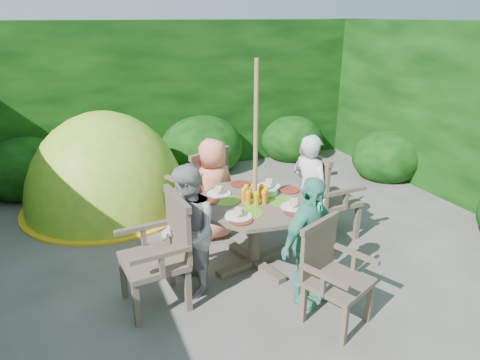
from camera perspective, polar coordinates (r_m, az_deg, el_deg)
name	(u,v)px	position (r m, az deg, el deg)	size (l,w,h in m)	color
ground	(247,275)	(4.64, 1.00, -12.52)	(60.00, 60.00, 0.00)	#4D4A44
hedge_enclosure	(204,131)	(5.27, -4.79, 6.57)	(9.00, 9.00, 2.50)	black
patio_table	(255,211)	(4.52, 2.01, -4.17)	(1.57, 1.57, 0.91)	#45392D
parasol_pole	(255,170)	(4.34, 2.05, 1.33)	(0.04, 0.04, 2.20)	olive
garden_chair_right	(325,194)	(5.25, 11.24, -1.88)	(0.57, 0.64, 1.04)	#45392D
garden_chair_left	(162,251)	(4.04, -10.34, -9.27)	(0.60, 0.66, 1.03)	#45392D
garden_chair_back	(202,188)	(5.38, -5.10, -1.03)	(0.77, 0.73, 1.02)	#45392D
garden_chair_front	(331,272)	(3.89, 12.07, -11.93)	(0.68, 0.64, 0.89)	#45392D
child_right	(309,191)	(5.00, 9.22, -1.47)	(0.49, 0.32, 1.34)	silver
child_left	(188,231)	(4.11, -6.89, -6.82)	(0.63, 0.49, 1.30)	#9D9C98
child_back	(213,189)	(5.12, -3.56, -1.25)	(0.61, 0.40, 1.25)	#FF8969
child_front	(309,242)	(3.99, 9.14, -8.20)	(0.74, 0.31, 1.26)	#4CB291
dome_tent	(110,206)	(6.46, -16.93, -3.28)	(2.79, 2.79, 2.73)	#82B623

